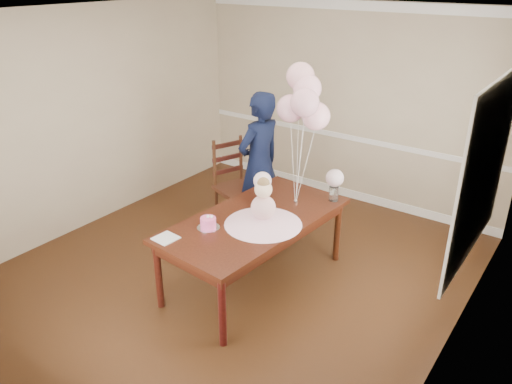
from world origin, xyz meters
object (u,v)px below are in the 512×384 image
(dining_chair_seat, at_px, (237,189))
(woman, at_px, (259,164))
(birthday_cake, at_px, (208,223))
(dining_table_top, at_px, (255,220))

(dining_chair_seat, bearing_deg, woman, 27.70)
(dining_chair_seat, bearing_deg, birthday_cake, -41.71)
(birthday_cake, bearing_deg, dining_table_top, 61.43)
(dining_table_top, height_order, woman, woman)
(birthday_cake, bearing_deg, dining_chair_seat, 117.51)
(dining_table_top, height_order, birthday_cake, birthday_cake)
(woman, bearing_deg, dining_table_top, 42.50)
(birthday_cake, distance_m, woman, 1.47)
(dining_chair_seat, relative_size, woman, 0.27)
(dining_table_top, bearing_deg, birthday_cake, -113.96)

